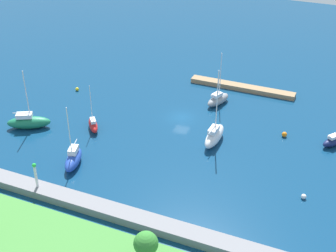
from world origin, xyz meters
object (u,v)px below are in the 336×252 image
sailboat_blue_outer_mooring (73,159)px  mooring_buoy_yellow (77,89)px  sailboat_gray_by_breakwater (218,99)px  harbor_beacon (35,173)px  sailboat_white_far_south (214,136)px  mooring_buoy_orange (284,134)px  pier_dock (242,87)px  mooring_buoy_white (304,196)px  sailboat_red_lone_north (93,125)px  park_tree_midwest (146,244)px  sailboat_navy_off_beacon (334,141)px  sailboat_green_near_pier (29,122)px

sailboat_blue_outer_mooring → mooring_buoy_yellow: 24.86m
sailboat_gray_by_breakwater → harbor_beacon: bearing=176.6°
sailboat_white_far_south → mooring_buoy_orange: bearing=-56.7°
harbor_beacon → pier_dock: bearing=-111.9°
mooring_buoy_white → mooring_buoy_orange: 15.65m
sailboat_red_lone_north → park_tree_midwest: bearing=-178.0°
mooring_buoy_white → mooring_buoy_yellow: mooring_buoy_white is taller
park_tree_midwest → sailboat_blue_outer_mooring: sailboat_blue_outer_mooring is taller
sailboat_red_lone_north → sailboat_gray_by_breakwater: bearing=-83.7°
pier_dock → sailboat_blue_outer_mooring: (15.95, 34.20, 0.69)m
park_tree_midwest → sailboat_navy_off_beacon: (-16.00, -34.73, -3.28)m
harbor_beacon → sailboat_green_near_pier: bearing=-48.8°
pier_dock → sailboat_gray_by_breakwater: sailboat_gray_by_breakwater is taller
sailboat_green_near_pier → sailboat_blue_outer_mooring: size_ratio=1.05×
harbor_beacon → sailboat_red_lone_north: size_ratio=0.47×
park_tree_midwest → sailboat_blue_outer_mooring: size_ratio=0.43×
sailboat_green_near_pier → mooring_buoy_white: bearing=-28.8°
mooring_buoy_yellow → sailboat_navy_off_beacon: bearing=179.4°
pier_dock → sailboat_blue_outer_mooring: sailboat_blue_outer_mooring is taller
sailboat_white_far_south → mooring_buoy_orange: 11.69m
sailboat_green_near_pier → sailboat_white_far_south: sailboat_white_far_south is taller
sailboat_red_lone_north → sailboat_white_far_south: bearing=-117.8°
sailboat_red_lone_north → mooring_buoy_yellow: sailboat_red_lone_north is taller
sailboat_navy_off_beacon → mooring_buoy_white: size_ratio=10.16×
sailboat_red_lone_north → mooring_buoy_white: (-35.11, 4.45, -0.55)m
sailboat_red_lone_north → sailboat_blue_outer_mooring: (-2.66, 9.97, 0.22)m
sailboat_gray_by_breakwater → park_tree_midwest: bearing=-153.5°
pier_dock → mooring_buoy_white: pier_dock is taller
mooring_buoy_orange → harbor_beacon: bearing=44.8°
sailboat_blue_outer_mooring → mooring_buoy_white: sailboat_blue_outer_mooring is taller
sailboat_blue_outer_mooring → park_tree_midwest: bearing=36.2°
sailboat_gray_by_breakwater → mooring_buoy_orange: bearing=-96.2°
sailboat_green_near_pier → sailboat_blue_outer_mooring: bearing=-53.8°
sailboat_green_near_pier → mooring_buoy_orange: bearing=-8.5°
pier_dock → sailboat_red_lone_north: bearing=52.5°
mooring_buoy_yellow → sailboat_white_far_south: bearing=166.6°
pier_dock → sailboat_white_far_south: 20.23m
sailboat_white_far_south → sailboat_blue_outer_mooring: bearing=130.9°
sailboat_green_near_pier → mooring_buoy_yellow: (0.25, -15.00, -0.81)m
mooring_buoy_yellow → park_tree_midwest: bearing=131.9°
harbor_beacon → sailboat_gray_by_breakwater: 37.03m
sailboat_gray_by_breakwater → mooring_buoy_white: sailboat_gray_by_breakwater is taller
sailboat_navy_off_beacon → sailboat_green_near_pier: bearing=142.5°
sailboat_green_near_pier → mooring_buoy_white: 45.20m
sailboat_gray_by_breakwater → mooring_buoy_orange: (-13.38, 6.43, -0.56)m
pier_dock → sailboat_blue_outer_mooring: size_ratio=2.06×
mooring_buoy_orange → sailboat_navy_off_beacon: bearing=-175.9°
mooring_buoy_yellow → sailboat_gray_by_breakwater: bearing=-168.4°
sailboat_red_lone_north → mooring_buoy_white: 35.40m
sailboat_green_near_pier → sailboat_white_far_south: 30.79m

